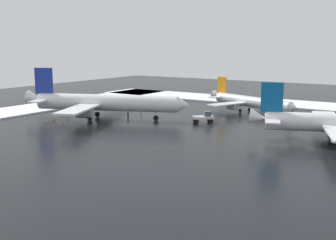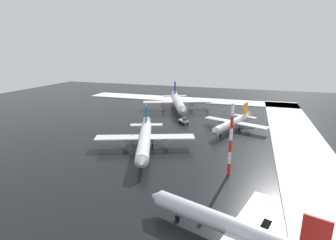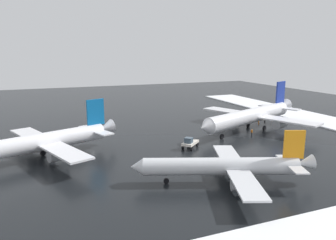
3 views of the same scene
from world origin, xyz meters
name	(u,v)px [view 3 (image 3 of 3)]	position (x,y,z in m)	size (l,w,h in m)	color
ground_plane	(90,145)	(0.00, 0.00, 0.00)	(240.00, 240.00, 0.00)	black
snow_bank_right	(321,120)	(67.00, 0.00, 0.16)	(14.00, 116.00, 0.31)	white
airplane_parked_starboard	(252,116)	(40.77, -2.21, 3.84)	(37.46, 31.72, 11.63)	white
airplane_distant_tail	(35,143)	(-10.88, -7.20, 3.41)	(33.53, 28.33, 10.32)	white
airplane_foreground_jet	(225,166)	(15.95, -29.50, 2.77)	(27.15, 22.96, 8.39)	silver
pushback_tug	(190,143)	(19.02, -10.83, 1.28)	(4.88, 4.73, 2.50)	silver
ground_crew_by_nose_gear	(290,140)	(40.48, -16.44, 0.97)	(0.36, 0.36, 1.71)	black
ground_crew_near_tug	(252,132)	(37.35, -7.09, 0.97)	(0.36, 0.36, 1.71)	black
traffic_cone_near_nose	(259,121)	(48.85, 5.37, 0.28)	(0.36, 0.36, 0.55)	orange
traffic_cone_mid_line	(244,121)	(44.68, 6.48, 0.28)	(0.36, 0.36, 0.55)	orange
traffic_cone_wingtip_side	(259,123)	(47.12, 3.01, 0.28)	(0.36, 0.36, 0.55)	orange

